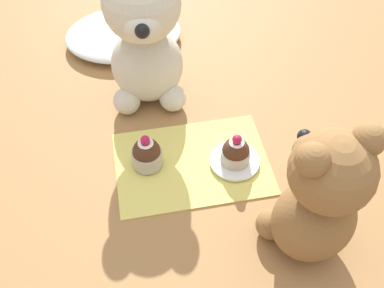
# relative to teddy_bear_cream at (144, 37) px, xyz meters

# --- Properties ---
(ground_plane) EXTENTS (4.00, 4.00, 0.00)m
(ground_plane) POSITION_rel_teddy_bear_cream_xyz_m (0.05, -0.19, -0.15)
(ground_plane) COLOR #9E7042
(knitted_placemat) EXTENTS (0.28, 0.19, 0.01)m
(knitted_placemat) POSITION_rel_teddy_bear_cream_xyz_m (0.05, -0.19, -0.15)
(knitted_placemat) COLOR #E0D166
(knitted_placemat) RESTS_ON ground_plane
(tulle_cloth) EXTENTS (0.27, 0.21, 0.04)m
(tulle_cloth) POSITION_rel_teddy_bear_cream_xyz_m (-0.04, 0.20, -0.13)
(tulle_cloth) COLOR white
(tulle_cloth) RESTS_ON ground_plane
(teddy_bear_cream) EXTENTS (0.15, 0.16, 0.30)m
(teddy_bear_cream) POSITION_rel_teddy_bear_cream_xyz_m (0.00, 0.00, 0.00)
(teddy_bear_cream) COLOR beige
(teddy_bear_cream) RESTS_ON ground_plane
(teddy_bear_tan) EXTENTS (0.15, 0.14, 0.26)m
(teddy_bear_tan) POSITION_rel_teddy_bear_cream_xyz_m (0.20, -0.38, -0.03)
(teddy_bear_tan) COLOR olive
(teddy_bear_tan) RESTS_ON ground_plane
(cupcake_near_cream_bear) EXTENTS (0.05, 0.05, 0.07)m
(cupcake_near_cream_bear) POSITION_rel_teddy_bear_cream_xyz_m (-0.03, -0.18, -0.12)
(cupcake_near_cream_bear) COLOR #B2ADA3
(cupcake_near_cream_bear) RESTS_ON knitted_placemat
(saucer_plate) EXTENTS (0.09, 0.09, 0.01)m
(saucer_plate) POSITION_rel_teddy_bear_cream_xyz_m (0.13, -0.21, -0.14)
(saucer_plate) COLOR silver
(saucer_plate) RESTS_ON knitted_placemat
(cupcake_near_tan_bear) EXTENTS (0.05, 0.05, 0.07)m
(cupcake_near_tan_bear) POSITION_rel_teddy_bear_cream_xyz_m (0.13, -0.21, -0.12)
(cupcake_near_tan_bear) COLOR #B2ADA3
(cupcake_near_tan_bear) RESTS_ON saucer_plate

